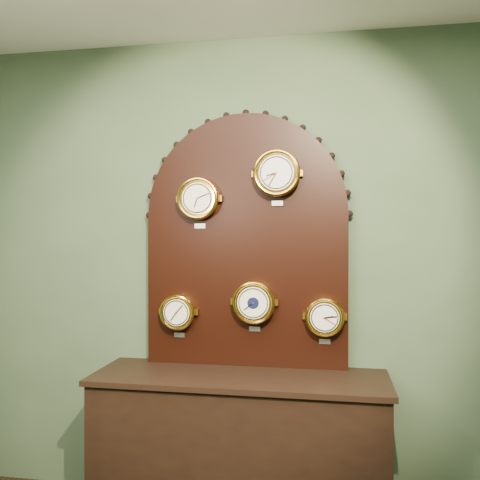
% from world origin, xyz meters
% --- Properties ---
extents(wall_back, '(4.00, 0.00, 4.00)m').
position_xyz_m(wall_back, '(0.00, 2.50, 1.40)').
color(wall_back, '#43593D').
rests_on(wall_back, ground).
extents(shop_counter, '(1.60, 0.50, 0.80)m').
position_xyz_m(shop_counter, '(0.00, 2.23, 0.40)').
color(shop_counter, black).
rests_on(shop_counter, ground_plane).
extents(display_board, '(1.26, 0.06, 1.53)m').
position_xyz_m(display_board, '(0.00, 2.45, 1.63)').
color(display_board, black).
rests_on(display_board, shop_counter).
extents(roman_clock, '(0.25, 0.08, 0.30)m').
position_xyz_m(roman_clock, '(-0.27, 2.38, 1.82)').
color(roman_clock, gold).
rests_on(roman_clock, display_board).
extents(arabic_clock, '(0.27, 0.08, 0.32)m').
position_xyz_m(arabic_clock, '(0.19, 2.38, 1.96)').
color(arabic_clock, gold).
rests_on(arabic_clock, display_board).
extents(hygrometer, '(0.21, 0.08, 0.26)m').
position_xyz_m(hygrometer, '(-0.40, 2.38, 1.15)').
color(hygrometer, gold).
rests_on(hygrometer, display_board).
extents(barometer, '(0.25, 0.08, 0.30)m').
position_xyz_m(barometer, '(0.06, 2.38, 1.21)').
color(barometer, gold).
rests_on(barometer, display_board).
extents(tide_clock, '(0.22, 0.08, 0.27)m').
position_xyz_m(tide_clock, '(0.47, 2.38, 1.14)').
color(tide_clock, gold).
rests_on(tide_clock, display_board).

